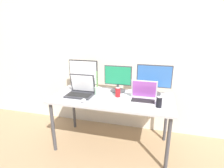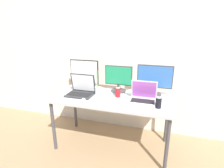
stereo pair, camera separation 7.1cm
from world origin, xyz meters
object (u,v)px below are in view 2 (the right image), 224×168
keyboard_main (111,102)px  mouse_by_keyboard (83,100)px  monitor_left (84,73)px  monitor_right (155,79)px  work_desk (112,102)px  soda_can_near_keyboard (118,92)px  monitor_center (118,78)px  water_bottle (93,84)px  laptop_silver (81,90)px  soda_can_by_laptop (159,103)px  bamboo_vase (98,90)px  laptop_secondary (143,97)px

keyboard_main → mouse_by_keyboard: size_ratio=4.13×
monitor_left → monitor_right: 1.02m
work_desk → soda_can_near_keyboard: size_ratio=12.53×
monitor_center → water_bottle: 0.37m
laptop_silver → water_bottle: (0.11, 0.15, 0.05)m
soda_can_by_laptop → bamboo_vase: 0.84m
monitor_left → mouse_by_keyboard: size_ratio=4.42×
laptop_silver → soda_can_near_keyboard: size_ratio=2.79×
work_desk → soda_can_by_laptop: (0.60, -0.16, 0.13)m
monitor_left → laptop_secondary: 0.96m
keyboard_main → bamboo_vase: 0.34m
water_bottle → soda_can_by_laptop: 0.96m
water_bottle → bamboo_vase: 0.13m
water_bottle → soda_can_near_keyboard: water_bottle is taller
work_desk → keyboard_main: (0.04, -0.17, 0.08)m
monitor_left → monitor_center: (0.52, -0.00, -0.03)m
mouse_by_keyboard → bamboo_vase: bearing=65.0°
laptop_silver → bamboo_vase: bearing=18.9°
work_desk → mouse_by_keyboard: mouse_by_keyboard is taller
monitor_center → laptop_secondary: (0.39, -0.26, -0.13)m
monitor_center → laptop_silver: 0.54m
monitor_right → water_bottle: 0.85m
laptop_secondary → monitor_left: bearing=163.9°
water_bottle → soda_can_near_keyboard: 0.40m
soda_can_near_keyboard → soda_can_by_laptop: same height
monitor_right → work_desk: bearing=-154.1°
keyboard_main → soda_can_by_laptop: size_ratio=3.25×
monitor_right → soda_can_near_keyboard: (-0.45, -0.22, -0.15)m
laptop_secondary → mouse_by_keyboard: size_ratio=3.25×
soda_can_by_laptop → bamboo_vase: bearing=165.6°
monitor_left → mouse_by_keyboard: 0.56m
keyboard_main → water_bottle: size_ratio=1.66×
monitor_left → keyboard_main: 0.72m
monitor_center → bamboo_vase: size_ratio=1.20×
laptop_silver → keyboard_main: bearing=-17.3°
monitor_center → bamboo_vase: monitor_center is taller
monitor_right → soda_can_by_laptop: bearing=-79.1°
laptop_silver → mouse_by_keyboard: 0.25m
monitor_left → bamboo_vase: bearing=-35.2°
mouse_by_keyboard → soda_can_by_laptop: size_ratio=0.79×
laptop_secondary → laptop_silver: bearing=-179.6°
work_desk → laptop_silver: laptop_silver is taller
water_bottle → bamboo_vase: bearing=-38.6°
mouse_by_keyboard → laptop_silver: bearing=111.6°
soda_can_by_laptop → water_bottle: bearing=162.6°
laptop_silver → keyboard_main: 0.50m
soda_can_by_laptop → bamboo_vase: (-0.82, 0.21, -0.00)m
keyboard_main → laptop_silver: bearing=166.1°
water_bottle → soda_can_by_laptop: size_ratio=1.96×
mouse_by_keyboard → bamboo_vase: bamboo_vase is taller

